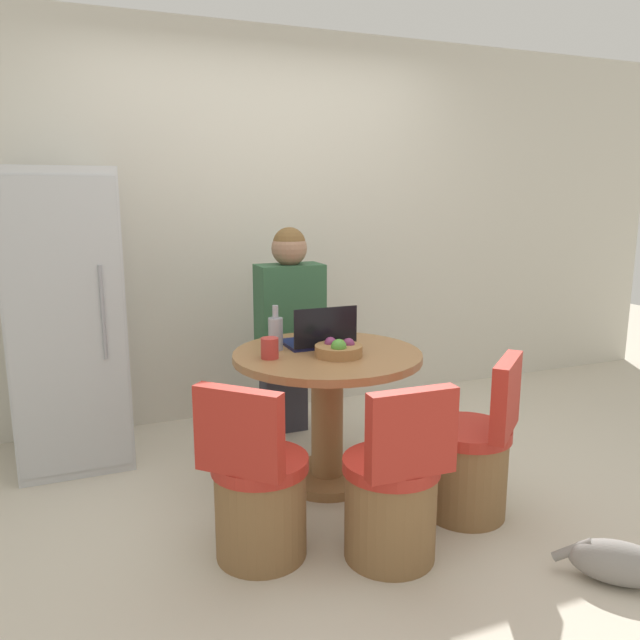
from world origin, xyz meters
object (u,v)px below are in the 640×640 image
dining_table (327,393)px  chair_near_left_corner (258,498)px  laptop (319,338)px  bottle (276,333)px  cat (623,563)px  refrigerator (66,318)px  person_seated (288,323)px  chair_near_camera (393,499)px  fruit_bowl (339,349)px  chair_near_right_corner (471,461)px

dining_table → chair_near_left_corner: (-0.54, -0.54, -0.23)m
laptop → bottle: size_ratio=1.48×
dining_table → cat: size_ratio=2.47×
refrigerator → dining_table: refrigerator is taller
chair_near_left_corner → cat: size_ratio=2.01×
person_seated → refrigerator: bearing=-7.5°
dining_table → chair_near_camera: 0.80m
refrigerator → dining_table: size_ratio=1.70×
refrigerator → person_seated: size_ratio=1.25×
person_seated → fruit_bowl: 0.81m
chair_near_right_corner → fruit_bowl: (-0.48, 0.48, 0.49)m
chair_near_right_corner → bottle: bearing=-85.5°
refrigerator → cat: (1.97, -2.15, -0.74)m
chair_near_right_corner → refrigerator: bearing=-81.0°
chair_near_left_corner → cat: bearing=-164.6°
dining_table → chair_near_left_corner: bearing=-135.3°
person_seated → chair_near_right_corner: bearing=110.0°
dining_table → person_seated: bearing=87.3°
chair_near_left_corner → dining_table: bearing=-90.0°
laptop → fruit_bowl: laptop is taller
chair_near_camera → fruit_bowl: (0.05, 0.67, 0.49)m
chair_near_camera → person_seated: (0.06, 1.47, 0.46)m
bottle → cat: bearing=-55.6°
chair_near_left_corner → bottle: bottle is taller
person_seated → fruit_bowl: bearing=89.1°
refrigerator → laptop: refrigerator is taller
chair_near_right_corner → laptop: bearing=-96.6°
chair_near_camera → cat: 0.93m
fruit_bowl → refrigerator: bearing=142.3°
refrigerator → person_seated: refrigerator is taller
refrigerator → fruit_bowl: size_ratio=6.89×
refrigerator → chair_near_camera: size_ratio=2.09×
refrigerator → fruit_bowl: bearing=-37.7°
refrigerator → bottle: (1.01, -0.73, -0.02)m
laptop → chair_near_right_corner: bearing=124.5°
chair_near_left_corner → cat: chair_near_left_corner is taller
laptop → cat: size_ratio=0.89×
person_seated → bottle: person_seated is taller
chair_near_right_corner → chair_near_camera: size_ratio=1.00×
chair_near_right_corner → chair_near_camera: bearing=-21.5°
chair_near_camera → bottle: bottle is taller
dining_table → cat: (0.74, -1.27, -0.41)m
laptop → cat: laptop is taller
bottle → laptop: bearing=-1.0°
fruit_bowl → bottle: size_ratio=1.02×
refrigerator → dining_table: bearing=-35.3°
dining_table → chair_near_left_corner: size_ratio=1.23×
laptop → person_seated: bearing=-92.2°
refrigerator → bottle: refrigerator is taller
refrigerator → chair_near_camera: bearing=-53.5°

